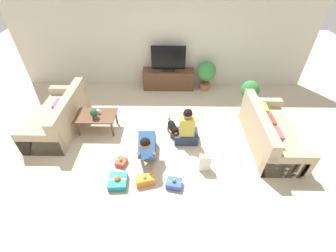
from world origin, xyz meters
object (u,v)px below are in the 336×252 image
object	(u,v)px
tv_console	(168,79)
tabletop_plant	(94,113)
potted_plant_corner_right	(250,92)
gift_box_a	(118,181)
tv	(168,60)
mug	(98,112)
gift_box_c	(174,184)
potted_plant_back_right	(206,73)
dog	(173,128)
gift_box_d	(121,162)
person_kneeling	(147,145)
sofa_left	(59,117)
coffee_table	(96,117)
person_sitting	(187,130)
sofa_right	(269,133)
gift_box_b	(145,180)
gift_bag_a	(205,162)

from	to	relation	value
tv_console	tabletop_plant	size ratio (longest dim) A/B	6.70
potted_plant_corner_right	gift_box_a	bearing A→B (deg)	-140.55
tv	mug	size ratio (longest dim) A/B	8.02
tabletop_plant	gift_box_c	bearing A→B (deg)	-39.90
potted_plant_back_right	dog	world-z (taller)	potted_plant_back_right
tv	gift_box_d	distance (m)	3.29
tv	person_kneeling	xyz separation A→B (m)	(-0.38, -2.86, -0.54)
tv_console	sofa_left	bearing A→B (deg)	-143.46
coffee_table	gift_box_d	bearing A→B (deg)	-55.86
coffee_table	potted_plant_back_right	xyz separation A→B (m)	(2.74, 1.92, 0.16)
person_sitting	gift_box_d	world-z (taller)	person_sitting
gift_box_a	tabletop_plant	bearing A→B (deg)	116.95
tv	person_sitting	world-z (taller)	tv
tv	person_sitting	xyz separation A→B (m)	(0.43, -2.34, -0.57)
sofa_right	potted_plant_back_right	distance (m)	2.60
tv	dog	size ratio (longest dim) A/B	1.64
person_kneeling	potted_plant_corner_right	bearing A→B (deg)	34.92
coffee_table	person_kneeling	distance (m)	1.55
person_sitting	gift_box_d	bearing A→B (deg)	27.21
gift_box_c	tabletop_plant	xyz separation A→B (m)	(-1.79, 1.50, 0.48)
gift_box_a	sofa_right	bearing A→B (deg)	20.05
gift_box_c	sofa_right	bearing A→B (deg)	29.57
potted_plant_corner_right	sofa_left	bearing A→B (deg)	-170.02
dog	gift_box_a	bearing A→B (deg)	-144.25
gift_box_c	tabletop_plant	world-z (taller)	tabletop_plant
person_kneeling	gift_box_c	xyz separation A→B (m)	(0.53, -0.69, -0.29)
person_kneeling	gift_box_a	size ratio (longest dim) A/B	2.23
dog	tabletop_plant	xyz separation A→B (m)	(-1.76, 0.11, 0.30)
sofa_left	sofa_right	xyz separation A→B (m)	(4.78, -0.49, 0.01)
tv_console	gift_box_d	distance (m)	3.19
person_kneeling	gift_box_d	size ratio (longest dim) A/B	3.37
potted_plant_corner_right	gift_box_b	world-z (taller)	potted_plant_corner_right
dog	gift_bag_a	bearing A→B (deg)	-74.36
tv_console	gift_bag_a	size ratio (longest dim) A/B	3.64
person_kneeling	dog	xyz separation A→B (m)	(0.50, 0.69, -0.12)
coffee_table	gift_box_c	distance (m)	2.42
gift_box_d	tv_console	bearing A→B (deg)	73.36
tv_console	gift_box_b	world-z (taller)	tv_console
sofa_right	gift_box_d	size ratio (longest dim) A/B	7.70
gift_box_b	gift_box_c	bearing A→B (deg)	-6.60
tv_console	gift_box_d	bearing A→B (deg)	-106.64
gift_box_a	gift_bag_a	bearing A→B (deg)	12.85
potted_plant_corner_right	mug	world-z (taller)	potted_plant_corner_right
sofa_left	gift_box_a	bearing A→B (deg)	45.61
dog	gift_box_c	world-z (taller)	dog
sofa_right	dog	size ratio (longest dim) A/B	3.27
sofa_right	coffee_table	size ratio (longest dim) A/B	2.10
person_sitting	gift_box_c	xyz separation A→B (m)	(-0.27, -1.22, -0.26)
tv	potted_plant_corner_right	xyz separation A→B (m)	(2.08, -1.07, -0.36)
sofa_right	tabletop_plant	size ratio (longest dim) A/B	8.59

